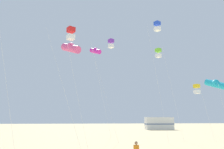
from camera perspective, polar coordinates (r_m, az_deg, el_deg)
The scene contains 9 objects.
kite_box_blue at distance 26.84m, azimuth 11.77°, elevation 12.21°, with size 1.76×1.76×13.82m.
kite_tube_magenta at distance 33.40m, azimuth -4.36°, elevation 6.20°, with size 3.25×3.59×13.35m.
kite_box_violet at distance 28.41m, azimuth -0.27°, elevation 8.06°, with size 3.23×3.11×12.64m.
kite_tube_rainbow at distance 20.76m, azimuth -10.72°, elevation 6.87°, with size 2.82×2.97×9.72m.
kite_box_scarlet at distance 19.90m, azimuth -10.74°, elevation 10.45°, with size 3.24×2.34×10.51m.
kite_box_gold at distance 28.46m, azimuth 21.34°, elevation -3.56°, with size 1.90×1.90×6.65m.
kite_tube_cyan at distance 25.97m, azimuth 25.56°, elevation -2.26°, with size 1.73×2.57×6.90m.
kite_box_lime at distance 28.45m, azimuth 12.06°, elevation 5.50°, with size 2.92×2.91×11.32m.
rv_van_white at distance 52.96m, azimuth 12.24°, elevation -12.40°, with size 6.51×2.55×2.80m.
Camera 1 is at (-2.61, -6.93, 2.59)m, focal length 34.89 mm.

